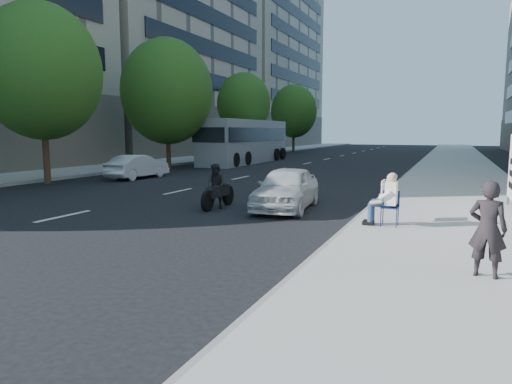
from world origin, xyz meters
The scene contains 14 objects.
ground centered at (0.00, 0.00, 0.00)m, with size 160.00×160.00×0.00m, color black.
near_sidewalk centered at (4.00, 20.00, 0.07)m, with size 5.00×120.00×0.15m, color #AEABA3.
far_sidewalk centered at (-16.75, 20.00, 0.07)m, with size 4.50×120.00×0.15m, color #AEABA3.
far_bldg_north centered at (-30.00, 62.00, 14.00)m, with size 22.00×28.00×28.00m, color #C2AD91.
tree_far_b centered at (-13.70, 8.00, 5.13)m, with size 5.40×5.40×8.24m.
tree_far_c centered at (-13.70, 18.00, 5.02)m, with size 6.00×6.00×8.47m.
tree_far_d centered at (-13.70, 30.00, 4.89)m, with size 4.80×4.80×7.65m.
tree_far_e centered at (-13.70, 44.00, 4.78)m, with size 5.40×5.40×7.89m.
seated_protester centered at (2.29, 3.59, 0.87)m, with size 0.83×1.12×1.31m.
pedestrian_woman centered at (4.29, 0.16, 0.92)m, with size 0.56×0.37×1.53m, color black.
white_sedan_near centered at (-1.01, 5.70, 0.67)m, with size 1.58×3.93×1.34m, color silver.
white_sedan_mid centered at (-11.31, 11.64, 0.61)m, with size 1.30×3.73×1.23m, color silver.
motorcycle centered at (-3.08, 4.99, 0.64)m, with size 0.71×2.04×1.42m.
bus centered at (-11.18, 24.94, 1.64)m, with size 2.84×12.10×3.30m.
Camera 1 is at (3.72, -7.68, 2.43)m, focal length 32.00 mm.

